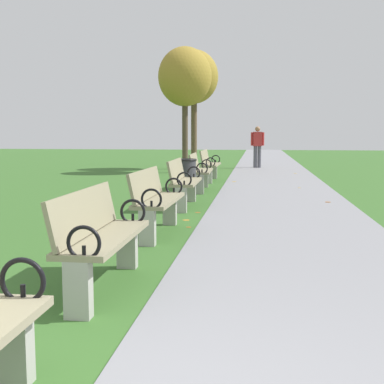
{
  "coord_description": "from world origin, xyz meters",
  "views": [
    {
      "loc": [
        0.88,
        -1.85,
        1.41
      ],
      "look_at": [
        -0.05,
        5.48,
        0.55
      ],
      "focal_mm": 48.16,
      "sensor_mm": 36.0,
      "label": 1
    }
  ],
  "objects_px": {
    "park_bench_5": "(200,171)",
    "tree_1": "(185,77)",
    "park_bench_2": "(100,236)",
    "park_bench_6": "(209,164)",
    "park_bench_3": "(156,200)",
    "pedestrian_walking": "(257,145)",
    "park_bench_4": "(183,181)",
    "tree_2": "(194,78)",
    "trash_bin": "(186,178)"
  },
  "relations": [
    {
      "from": "tree_2",
      "to": "pedestrian_walking",
      "type": "xyz_separation_m",
      "value": [
        2.43,
        0.78,
        -2.54
      ]
    },
    {
      "from": "park_bench_2",
      "to": "park_bench_4",
      "type": "height_order",
      "value": "same"
    },
    {
      "from": "park_bench_2",
      "to": "park_bench_3",
      "type": "distance_m",
      "value": 2.54
    },
    {
      "from": "tree_1",
      "to": "tree_2",
      "type": "xyz_separation_m",
      "value": [
        0.09,
        1.84,
        0.18
      ]
    },
    {
      "from": "park_bench_3",
      "to": "pedestrian_walking",
      "type": "distance_m",
      "value": 13.65
    },
    {
      "from": "park_bench_5",
      "to": "tree_2",
      "type": "relative_size",
      "value": 0.36
    },
    {
      "from": "trash_bin",
      "to": "park_bench_3",
      "type": "bearing_deg",
      "value": -87.92
    },
    {
      "from": "trash_bin",
      "to": "park_bench_4",
      "type": "bearing_deg",
      "value": -83.95
    },
    {
      "from": "park_bench_2",
      "to": "park_bench_3",
      "type": "xyz_separation_m",
      "value": [
        0.0,
        2.54,
        0.0
      ]
    },
    {
      "from": "park_bench_5",
      "to": "park_bench_6",
      "type": "distance_m",
      "value": 2.5
    },
    {
      "from": "park_bench_4",
      "to": "tree_1",
      "type": "distance_m",
      "value": 8.82
    },
    {
      "from": "park_bench_2",
      "to": "park_bench_4",
      "type": "bearing_deg",
      "value": 90.0
    },
    {
      "from": "park_bench_2",
      "to": "park_bench_6",
      "type": "relative_size",
      "value": 1.0
    },
    {
      "from": "tree_1",
      "to": "pedestrian_walking",
      "type": "relative_size",
      "value": 2.68
    },
    {
      "from": "park_bench_4",
      "to": "pedestrian_walking",
      "type": "height_order",
      "value": "pedestrian_walking"
    },
    {
      "from": "pedestrian_walking",
      "to": "park_bench_6",
      "type": "bearing_deg",
      "value": -103.74
    },
    {
      "from": "tree_2",
      "to": "trash_bin",
      "type": "height_order",
      "value": "tree_2"
    },
    {
      "from": "park_bench_6",
      "to": "park_bench_4",
      "type": "bearing_deg",
      "value": -90.0
    },
    {
      "from": "park_bench_6",
      "to": "tree_1",
      "type": "xyz_separation_m",
      "value": [
        -1.14,
        3.01,
        2.8
      ]
    },
    {
      "from": "park_bench_6",
      "to": "pedestrian_walking",
      "type": "height_order",
      "value": "pedestrian_walking"
    },
    {
      "from": "park_bench_6",
      "to": "park_bench_3",
      "type": "bearing_deg",
      "value": -90.0
    },
    {
      "from": "park_bench_6",
      "to": "trash_bin",
      "type": "height_order",
      "value": "park_bench_6"
    },
    {
      "from": "park_bench_5",
      "to": "trash_bin",
      "type": "height_order",
      "value": "park_bench_5"
    },
    {
      "from": "park_bench_5",
      "to": "tree_1",
      "type": "xyz_separation_m",
      "value": [
        -1.14,
        5.51,
        2.8
      ]
    },
    {
      "from": "park_bench_3",
      "to": "park_bench_4",
      "type": "distance_m",
      "value": 2.67
    },
    {
      "from": "park_bench_2",
      "to": "park_bench_5",
      "type": "bearing_deg",
      "value": 90.0
    },
    {
      "from": "park_bench_2",
      "to": "park_bench_3",
      "type": "height_order",
      "value": "same"
    },
    {
      "from": "park_bench_2",
      "to": "tree_1",
      "type": "distance_m",
      "value": 13.84
    },
    {
      "from": "park_bench_2",
      "to": "tree_2",
      "type": "relative_size",
      "value": 0.35
    },
    {
      "from": "park_bench_2",
      "to": "tree_2",
      "type": "bearing_deg",
      "value": 93.92
    },
    {
      "from": "tree_1",
      "to": "park_bench_4",
      "type": "bearing_deg",
      "value": -82.18
    },
    {
      "from": "park_bench_3",
      "to": "park_bench_5",
      "type": "xyz_separation_m",
      "value": [
        0.0,
        5.45,
        0.0
      ]
    },
    {
      "from": "park_bench_5",
      "to": "trash_bin",
      "type": "distance_m",
      "value": 1.4
    },
    {
      "from": "tree_1",
      "to": "pedestrian_walking",
      "type": "distance_m",
      "value": 4.33
    },
    {
      "from": "tree_2",
      "to": "park_bench_2",
      "type": "bearing_deg",
      "value": -86.08
    },
    {
      "from": "park_bench_2",
      "to": "park_bench_5",
      "type": "relative_size",
      "value": 0.99
    },
    {
      "from": "pedestrian_walking",
      "to": "park_bench_4",
      "type": "bearing_deg",
      "value": -97.19
    },
    {
      "from": "park_bench_6",
      "to": "park_bench_2",
      "type": "bearing_deg",
      "value": -90.0
    },
    {
      "from": "park_bench_2",
      "to": "park_bench_6",
      "type": "bearing_deg",
      "value": 90.0
    },
    {
      "from": "tree_2",
      "to": "park_bench_5",
      "type": "bearing_deg",
      "value": -81.87
    },
    {
      "from": "park_bench_4",
      "to": "park_bench_6",
      "type": "bearing_deg",
      "value": 90.0
    },
    {
      "from": "park_bench_2",
      "to": "park_bench_6",
      "type": "height_order",
      "value": "same"
    },
    {
      "from": "park_bench_3",
      "to": "trash_bin",
      "type": "distance_m",
      "value": 4.07
    },
    {
      "from": "park_bench_2",
      "to": "trash_bin",
      "type": "bearing_deg",
      "value": 91.28
    },
    {
      "from": "park_bench_3",
      "to": "tree_1",
      "type": "xyz_separation_m",
      "value": [
        -1.14,
        10.96,
        2.8
      ]
    },
    {
      "from": "tree_1",
      "to": "tree_2",
      "type": "bearing_deg",
      "value": 87.25
    },
    {
      "from": "park_bench_5",
      "to": "pedestrian_walking",
      "type": "height_order",
      "value": "pedestrian_walking"
    },
    {
      "from": "pedestrian_walking",
      "to": "trash_bin",
      "type": "xyz_separation_m",
      "value": [
        -1.52,
        -9.52,
        -0.5
      ]
    },
    {
      "from": "park_bench_3",
      "to": "tree_2",
      "type": "relative_size",
      "value": 0.36
    },
    {
      "from": "park_bench_2",
      "to": "pedestrian_walking",
      "type": "xyz_separation_m",
      "value": [
        1.38,
        16.12,
        0.44
      ]
    }
  ]
}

